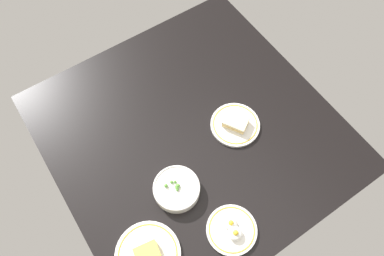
{
  "coord_description": "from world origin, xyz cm",
  "views": [
    {
      "loc": [
        55.74,
        -37.27,
        134.56
      ],
      "look_at": [
        0.0,
        0.0,
        6.0
      ],
      "focal_mm": 34.4,
      "sensor_mm": 36.0,
      "label": 1
    }
  ],
  "objects_px": {
    "bowl_peas": "(177,189)",
    "plate_cheese": "(148,254)",
    "plate_sandwich": "(235,124)",
    "plate_eggs": "(232,230)"
  },
  "relations": [
    {
      "from": "plate_eggs",
      "to": "plate_sandwich",
      "type": "height_order",
      "value": "plate_eggs"
    },
    {
      "from": "bowl_peas",
      "to": "plate_eggs",
      "type": "distance_m",
      "value": 0.24
    },
    {
      "from": "bowl_peas",
      "to": "plate_eggs",
      "type": "relative_size",
      "value": 0.96
    },
    {
      "from": "plate_eggs",
      "to": "plate_sandwich",
      "type": "xyz_separation_m",
      "value": [
        -0.33,
        0.26,
        0.0
      ]
    },
    {
      "from": "plate_cheese",
      "to": "plate_eggs",
      "type": "bearing_deg",
      "value": 72.03
    },
    {
      "from": "bowl_peas",
      "to": "plate_eggs",
      "type": "bearing_deg",
      "value": 19.86
    },
    {
      "from": "plate_eggs",
      "to": "bowl_peas",
      "type": "bearing_deg",
      "value": -160.14
    },
    {
      "from": "plate_sandwich",
      "to": "bowl_peas",
      "type": "bearing_deg",
      "value": -73.76
    },
    {
      "from": "bowl_peas",
      "to": "plate_sandwich",
      "type": "distance_m",
      "value": 0.36
    },
    {
      "from": "bowl_peas",
      "to": "plate_cheese",
      "type": "xyz_separation_m",
      "value": [
        0.14,
        -0.2,
        -0.01
      ]
    }
  ]
}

